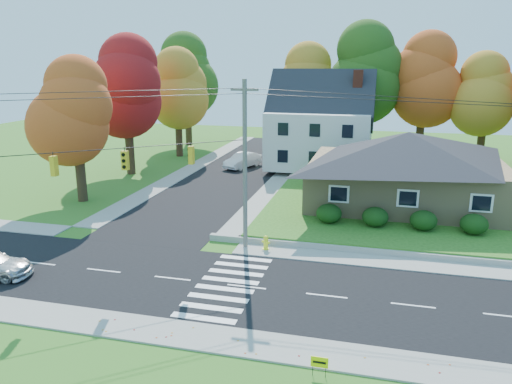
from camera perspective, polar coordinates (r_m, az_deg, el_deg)
ground at (r=25.43m, az=-1.09°, el=-10.81°), size 120.00×120.00×0.00m
road_main at (r=25.42m, az=-1.09°, el=-10.79°), size 90.00×8.00×0.02m
road_cross at (r=51.31m, az=-2.01°, el=2.48°), size 8.00×44.00×0.02m
sidewalk_north at (r=29.86m, az=1.47°, el=-6.71°), size 90.00×2.00×0.08m
sidewalk_south at (r=21.21m, az=-4.82°, el=-16.36°), size 90.00×2.00×0.08m
lawn at (r=44.93m, az=22.67°, el=-0.17°), size 30.00×30.00×0.50m
ranch_house at (r=38.91m, az=16.80°, el=2.74°), size 14.60×10.60×5.40m
colonial_house at (r=50.86m, az=7.40°, el=7.48°), size 10.40×8.40×9.60m
hedge_row at (r=33.40m, az=16.04°, el=-2.93°), size 10.70×1.70×1.27m
traffic_infrastructure at (r=24.96m, az=-0.65°, el=1.26°), size 38.10×10.66×10.00m
tree_lot_0 at (r=56.73m, az=6.21°, el=12.05°), size 6.72×6.72×12.51m
tree_lot_1 at (r=55.14m, az=12.43°, el=13.08°), size 7.84×7.84×14.60m
tree_lot_2 at (r=56.25m, az=18.69°, el=12.02°), size 7.28×7.28×13.56m
tree_lot_3 at (r=56.06m, az=24.85°, el=10.09°), size 6.16×6.16×11.47m
tree_west_0 at (r=41.37m, az=-19.98°, el=8.63°), size 6.16×6.16×11.47m
tree_west_1 at (r=50.31m, az=-14.65°, el=11.49°), size 7.28×7.28×13.56m
tree_west_2 at (r=58.90m, az=-9.00°, el=11.57°), size 6.72×6.72×12.51m
tree_west_3 at (r=67.00m, az=-7.92°, el=13.11°), size 7.84×7.84×14.60m
white_car at (r=52.45m, az=-1.54°, el=3.64°), size 3.27×5.03×1.57m
fire_hydrant at (r=29.86m, az=1.12°, el=-5.88°), size 0.53×0.41×0.92m
yard_sign at (r=18.94m, az=7.26°, el=-18.78°), size 0.63×0.03×0.79m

